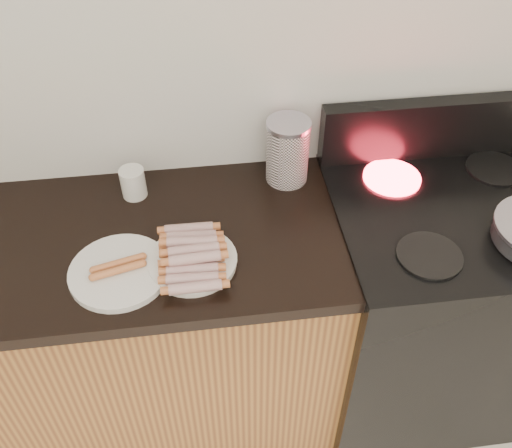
{
  "coord_description": "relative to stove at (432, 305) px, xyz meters",
  "views": [
    {
      "loc": [
        0.0,
        0.51,
        2.05
      ],
      "look_at": [
        0.15,
        1.62,
        0.98
      ],
      "focal_mm": 40.0,
      "sensor_mm": 36.0,
      "label": 1
    }
  ],
  "objects": [
    {
      "name": "burner_near_left",
      "position": [
        -0.17,
        -0.17,
        0.46
      ],
      "size": [
        0.18,
        0.18,
        0.01
      ],
      "primitive_type": "cylinder",
      "color": "black",
      "rests_on": "stove"
    },
    {
      "name": "canister",
      "position": [
        -0.5,
        0.23,
        0.55
      ],
      "size": [
        0.14,
        0.14,
        0.21
      ],
      "rotation": [
        0.0,
        0.0,
        0.32
      ],
      "color": "silver",
      "rests_on": "counter_slab"
    },
    {
      "name": "stove",
      "position": [
        0.0,
        0.0,
        0.0
      ],
      "size": [
        0.76,
        0.65,
        0.91
      ],
      "color": "black",
      "rests_on": "floor"
    },
    {
      "name": "cabinet_base",
      "position": [
        -1.48,
        0.01,
        -0.03
      ],
      "size": [
        2.2,
        0.59,
        0.86
      ],
      "primitive_type": "cube",
      "color": "#966229",
      "rests_on": "floor"
    },
    {
      "name": "main_plate",
      "position": [
        -0.81,
        -0.1,
        0.45
      ],
      "size": [
        0.31,
        0.31,
        0.02
      ],
      "primitive_type": "cylinder",
      "rotation": [
        0.0,
        0.0,
        0.38
      ],
      "color": "white",
      "rests_on": "counter_slab"
    },
    {
      "name": "plain_sausages",
      "position": [
        -1.01,
        -0.11,
        0.47
      ],
      "size": [
        0.13,
        0.08,
        0.02
      ],
      "rotation": [
        0.0,
        0.0,
        0.25
      ],
      "color": "#CB5E3B",
      "rests_on": "side_plate"
    },
    {
      "name": "hotdog_pile",
      "position": [
        -0.81,
        -0.1,
        0.48
      ],
      "size": [
        0.14,
        0.25,
        0.05
      ],
      "rotation": [
        0.0,
        0.0,
        -0.04
      ],
      "color": "brown",
      "rests_on": "main_plate"
    },
    {
      "name": "stove_panel",
      "position": [
        0.0,
        0.28,
        0.55
      ],
      "size": [
        0.76,
        0.06,
        0.2
      ],
      "primitive_type": "cube",
      "color": "black",
      "rests_on": "stove"
    },
    {
      "name": "burner_far_left",
      "position": [
        -0.17,
        0.17,
        0.46
      ],
      "size": [
        0.18,
        0.18,
        0.01
      ],
      "primitive_type": "cylinder",
      "color": "#FF1E2D",
      "rests_on": "stove"
    },
    {
      "name": "wall_back",
      "position": [
        -0.78,
        0.32,
        0.84
      ],
      "size": [
        4.0,
        0.04,
        2.6
      ],
      "primitive_type": "cube",
      "color": "silver",
      "rests_on": "ground"
    },
    {
      "name": "mug",
      "position": [
        -0.97,
        0.21,
        0.49
      ],
      "size": [
        0.09,
        0.09,
        0.09
      ],
      "primitive_type": "cylinder",
      "rotation": [
        0.0,
        0.0,
        -0.28
      ],
      "color": "white",
      "rests_on": "counter_slab"
    },
    {
      "name": "side_plate",
      "position": [
        -1.01,
        -0.11,
        0.45
      ],
      "size": [
        0.34,
        0.34,
        0.02
      ],
      "primitive_type": "cylinder",
      "rotation": [
        0.0,
        0.0,
        -0.3
      ],
      "color": "white",
      "rests_on": "counter_slab"
    },
    {
      "name": "burner_far_right",
      "position": [
        0.17,
        0.17,
        0.46
      ],
      "size": [
        0.18,
        0.18,
        0.01
      ],
      "primitive_type": "cylinder",
      "color": "black",
      "rests_on": "stove"
    }
  ]
}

